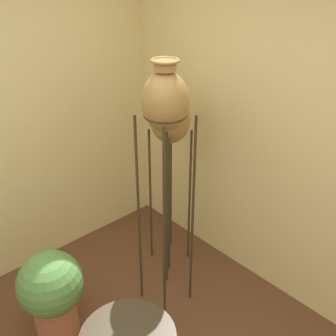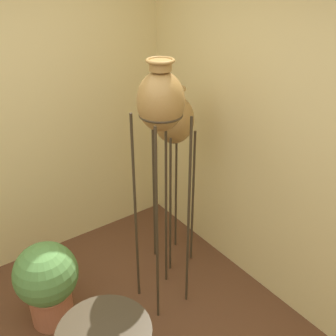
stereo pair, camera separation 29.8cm
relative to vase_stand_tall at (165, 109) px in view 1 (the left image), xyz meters
The scene contains 4 objects.
wall_right 1.00m from the vase_stand_tall, 33.87° to the right, with size 0.06×7.39×2.70m.
vase_stand_tall is the anchor object (origin of this frame).
vase_stand_medium 0.59m from the vase_stand_tall, 43.60° to the left, with size 0.32×0.32×1.63m.
potted_plant 1.53m from the vase_stand_tall, 158.67° to the left, with size 0.47×0.47×0.69m.
Camera 1 is at (-0.67, -1.23, 2.47)m, focal length 42.00 mm.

